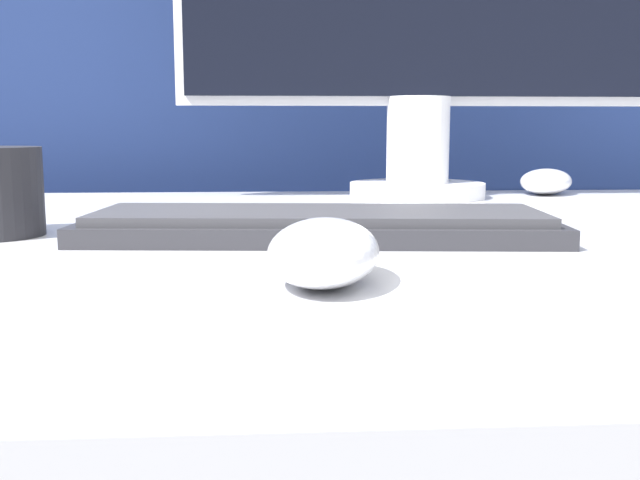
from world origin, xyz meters
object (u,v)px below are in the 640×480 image
(keyboard, at_px, (319,225))
(computer_mouse_near, at_px, (324,252))
(monitor, at_px, (420,6))
(computer_mouse_far, at_px, (546,181))

(keyboard, bearing_deg, computer_mouse_near, -87.84)
(keyboard, height_order, monitor, monitor)
(keyboard, height_order, computer_mouse_far, computer_mouse_far)
(computer_mouse_far, bearing_deg, monitor, -139.05)
(monitor, bearing_deg, computer_mouse_far, 10.16)
(computer_mouse_near, height_order, monitor, monitor)
(keyboard, relative_size, computer_mouse_far, 3.07)
(monitor, bearing_deg, keyboard, -112.97)
(computer_mouse_near, relative_size, computer_mouse_far, 0.93)
(monitor, height_order, computer_mouse_far, monitor)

